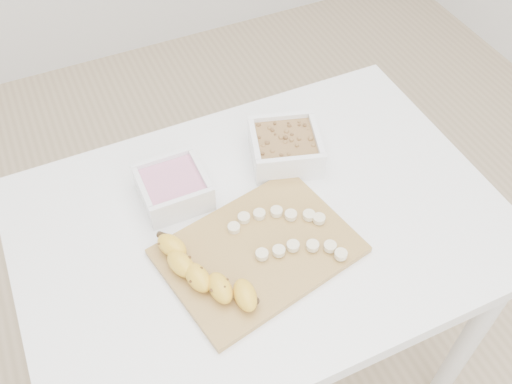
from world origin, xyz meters
name	(u,v)px	position (x,y,z in m)	size (l,w,h in m)	color
ground	(260,369)	(0.00, 0.00, 0.00)	(3.50, 3.50, 0.00)	#C6AD89
table	(262,247)	(0.00, 0.00, 0.65)	(1.00, 0.70, 0.75)	white
bowl_yogurt	(173,187)	(-0.14, 0.14, 0.78)	(0.14, 0.14, 0.06)	white
bowl_granola	(285,147)	(0.12, 0.14, 0.79)	(0.19, 0.19, 0.07)	white
cutting_board	(259,251)	(-0.04, -0.07, 0.76)	(0.36, 0.26, 0.01)	#A88341
banana	(207,274)	(-0.16, -0.09, 0.79)	(0.06, 0.23, 0.04)	gold
banana_slices	(288,232)	(0.03, -0.06, 0.77)	(0.19, 0.19, 0.02)	beige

